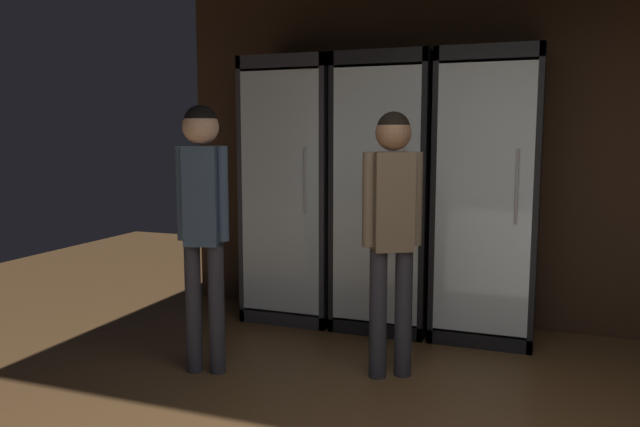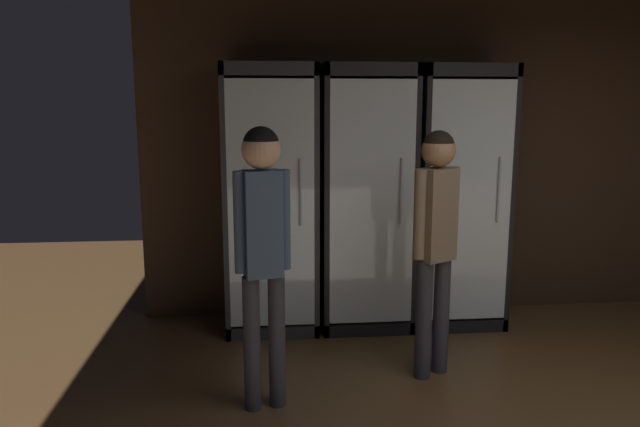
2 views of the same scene
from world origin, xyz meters
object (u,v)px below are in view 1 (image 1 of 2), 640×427
Objects in this scene: cooler_far_left at (296,193)px; shopper_far at (202,205)px; cooler_left at (387,196)px; shopper_near at (392,215)px; cooler_center at (487,200)px.

shopper_far is (-0.06, -1.35, 0.04)m from cooler_far_left.
shopper_near is (0.29, -1.02, -0.01)m from cooler_left.
shopper_far is at bearing -92.61° from cooler_far_left.
shopper_near is 1.16m from shopper_far.
cooler_center reaches higher than shopper_far.
cooler_left is 0.76m from cooler_center.
shopper_near is at bearing -44.14° from cooler_far_left.
shopper_near is at bearing -74.01° from cooler_left.
shopper_far reaches higher than shopper_near.
cooler_far_left is at bearing 87.39° from shopper_far.
cooler_center is 2.08m from shopper_far.
cooler_center is at bearing 40.74° from shopper_far.
cooler_far_left and cooler_center have the same top height.
cooler_far_left and cooler_left have the same top height.
cooler_far_left is 1.36m from shopper_far.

